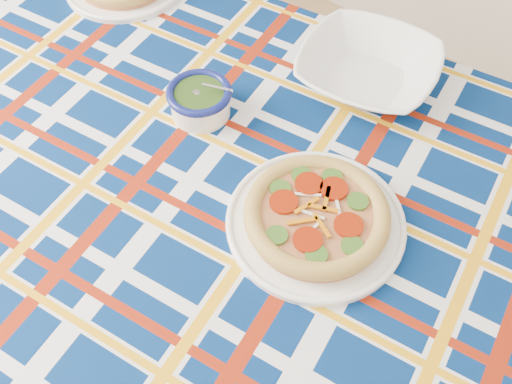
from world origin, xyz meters
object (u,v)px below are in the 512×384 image
Objects in this scene: main_focaccia_plate at (317,215)px; pesto_bowl at (200,99)px; dining_table at (245,204)px; serving_bowl at (368,69)px.

main_focaccia_plate is 0.37m from pesto_bowl.
pesto_bowl is at bearing 168.36° from main_focaccia_plate.
dining_table is 0.41m from serving_bowl.
dining_table is 6.13× the size of serving_bowl.
main_focaccia_plate is at bearing -7.85° from dining_table.
dining_table is at bearing -94.14° from serving_bowl.
main_focaccia_plate is 2.48× the size of pesto_bowl.
dining_table is at bearing -22.42° from pesto_bowl.
pesto_bowl reaches higher than serving_bowl.
serving_bowl is at bearing 110.31° from main_focaccia_plate.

